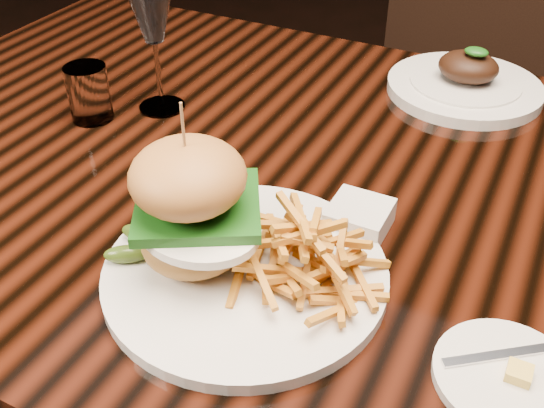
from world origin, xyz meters
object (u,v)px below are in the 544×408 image
at_px(dining_table, 359,234).
at_px(far_dish, 465,84).
at_px(wine_glass, 152,14).
at_px(chair_far, 456,68).
at_px(burger_plate, 241,238).

relative_size(dining_table, far_dish, 6.46).
bearing_deg(wine_glass, chair_far, 69.97).
bearing_deg(dining_table, chair_far, 93.66).
bearing_deg(dining_table, far_dish, 80.85).
bearing_deg(dining_table, burger_plate, -105.66).
bearing_deg(burger_plate, chair_far, 72.23).
bearing_deg(far_dish, dining_table, -99.15).
height_order(dining_table, far_dish, far_dish).
xyz_separation_m(far_dish, chair_far, (-0.11, 0.56, -0.23)).
xyz_separation_m(wine_glass, far_dish, (0.41, 0.26, -0.13)).
distance_m(dining_table, far_dish, 0.34).
bearing_deg(burger_plate, far_dish, 60.64).
bearing_deg(far_dish, burger_plate, -101.77).
distance_m(dining_table, chair_far, 0.90).
height_order(burger_plate, far_dish, burger_plate).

